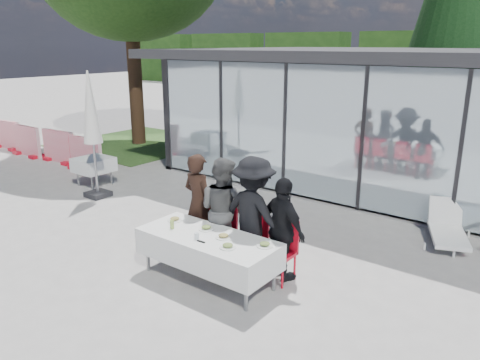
% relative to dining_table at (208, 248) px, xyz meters
% --- Properties ---
extents(ground, '(90.00, 90.00, 0.00)m').
position_rel_dining_table_xyz_m(ground, '(-0.45, 0.35, -0.54)').
color(ground, '#9C9894').
rests_on(ground, ground).
extents(pavilion, '(14.80, 8.80, 3.44)m').
position_rel_dining_table_xyz_m(pavilion, '(1.56, 8.51, 1.61)').
color(pavilion, gray).
rests_on(pavilion, ground).
extents(treeline, '(62.50, 2.00, 4.40)m').
position_rel_dining_table_xyz_m(treeline, '(-2.45, 28.35, 1.66)').
color(treeline, black).
rests_on(treeline, ground).
extents(dining_table, '(2.26, 0.96, 0.75)m').
position_rel_dining_table_xyz_m(dining_table, '(0.00, 0.00, 0.00)').
color(dining_table, silver).
rests_on(dining_table, ground).
extents(diner_a, '(0.70, 0.70, 1.78)m').
position_rel_dining_table_xyz_m(diner_a, '(-0.86, 0.75, 0.35)').
color(diner_a, black).
rests_on(diner_a, ground).
extents(diner_chair_a, '(0.44, 0.44, 0.97)m').
position_rel_dining_table_xyz_m(diner_chair_a, '(-0.86, 0.75, -0.00)').
color(diner_chair_a, '#B90C1D').
rests_on(diner_chair_a, ground).
extents(diner_b, '(0.90, 0.90, 1.80)m').
position_rel_dining_table_xyz_m(diner_b, '(-0.31, 0.75, 0.36)').
color(diner_b, '#555555').
rests_on(diner_b, ground).
extents(diner_chair_b, '(0.44, 0.44, 0.97)m').
position_rel_dining_table_xyz_m(diner_chair_b, '(-0.31, 0.75, -0.00)').
color(diner_chair_b, '#B90C1D').
rests_on(diner_chair_b, ground).
extents(diner_c, '(1.34, 1.34, 1.90)m').
position_rel_dining_table_xyz_m(diner_c, '(0.34, 0.75, 0.41)').
color(diner_c, black).
rests_on(diner_c, ground).
extents(diner_chair_c, '(0.44, 0.44, 0.97)m').
position_rel_dining_table_xyz_m(diner_chair_c, '(0.34, 0.75, -0.00)').
color(diner_chair_c, '#B90C1D').
rests_on(diner_chair_c, ground).
extents(diner_d, '(1.24, 1.24, 1.66)m').
position_rel_dining_table_xyz_m(diner_d, '(0.89, 0.75, 0.29)').
color(diner_d, black).
rests_on(diner_d, ground).
extents(diner_chair_d, '(0.44, 0.44, 0.97)m').
position_rel_dining_table_xyz_m(diner_chair_d, '(0.89, 0.75, -0.00)').
color(diner_chair_d, '#B90C1D').
rests_on(diner_chair_d, ground).
extents(plate_a, '(0.24, 0.24, 0.07)m').
position_rel_dining_table_xyz_m(plate_a, '(-0.85, 0.15, 0.24)').
color(plate_a, white).
rests_on(plate_a, dining_table).
extents(plate_b, '(0.24, 0.24, 0.07)m').
position_rel_dining_table_xyz_m(plate_b, '(-0.18, 0.18, 0.24)').
color(plate_b, white).
rests_on(plate_b, dining_table).
extents(plate_c, '(0.24, 0.24, 0.07)m').
position_rel_dining_table_xyz_m(plate_c, '(0.25, 0.09, 0.24)').
color(plate_c, white).
rests_on(plate_c, dining_table).
extents(plate_d, '(0.24, 0.24, 0.07)m').
position_rel_dining_table_xyz_m(plate_d, '(0.92, 0.21, 0.24)').
color(plate_d, white).
rests_on(plate_d, dining_table).
extents(plate_extra, '(0.24, 0.24, 0.07)m').
position_rel_dining_table_xyz_m(plate_extra, '(0.52, -0.15, 0.24)').
color(plate_extra, white).
rests_on(plate_extra, dining_table).
extents(juice_bottle, '(0.06, 0.06, 0.14)m').
position_rel_dining_table_xyz_m(juice_bottle, '(-0.64, -0.12, 0.28)').
color(juice_bottle, '#8FAD48').
rests_on(juice_bottle, dining_table).
extents(drinking_glasses, '(0.07, 0.07, 0.10)m').
position_rel_dining_table_xyz_m(drinking_glasses, '(-0.05, -0.19, 0.26)').
color(drinking_glasses, silver).
rests_on(drinking_glasses, dining_table).
extents(folded_eyeglasses, '(0.14, 0.03, 0.01)m').
position_rel_dining_table_xyz_m(folded_eyeglasses, '(0.08, -0.24, 0.22)').
color(folded_eyeglasses, black).
rests_on(folded_eyeglasses, dining_table).
extents(spare_table_left, '(0.86, 0.86, 0.74)m').
position_rel_dining_table_xyz_m(spare_table_left, '(-5.73, 2.06, 0.02)').
color(spare_table_left, silver).
rests_on(spare_table_left, ground).
extents(market_umbrella, '(0.50, 0.50, 3.00)m').
position_rel_dining_table_xyz_m(market_umbrella, '(-4.89, 1.53, 1.43)').
color(market_umbrella, black).
rests_on(market_umbrella, ground).
extents(construction_barriers, '(11.00, 0.60, 1.00)m').
position_rel_dining_table_xyz_m(construction_barriers, '(-11.93, 2.86, -0.10)').
color(construction_barriers, red).
rests_on(construction_barriers, ground).
extents(lounger, '(1.06, 1.46, 0.72)m').
position_rel_dining_table_xyz_m(lounger, '(2.57, 3.90, -0.28)').
color(lounger, white).
rests_on(lounger, ground).
extents(grass_patch, '(5.00, 5.00, 0.02)m').
position_rel_dining_table_xyz_m(grass_patch, '(-8.95, 6.35, -0.53)').
color(grass_patch, '#385926').
rests_on(grass_patch, ground).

